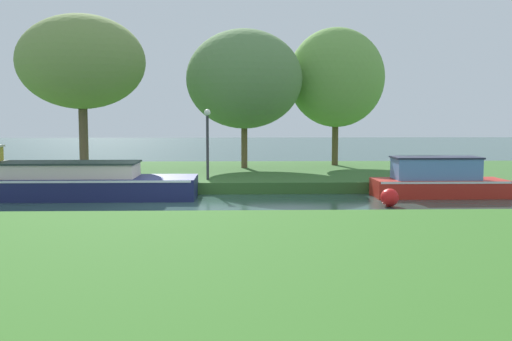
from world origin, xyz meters
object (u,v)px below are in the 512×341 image
willow_tree_centre (244,79)px  willow_tree_right (336,78)px  willow_tree_left (81,62)px  navy_barge (62,181)px  channel_buoy (390,198)px  lamp_post (207,135)px  mooring_post_near (393,171)px  red_narrowboat (437,180)px

willow_tree_centre → willow_tree_right: willow_tree_right is taller
willow_tree_left → willow_tree_right: (10.95, 3.16, -0.39)m
willow_tree_centre → navy_barge: bearing=-132.5°
navy_barge → channel_buoy: size_ratio=15.25×
lamp_post → mooring_post_near: size_ratio=3.56×
red_narrowboat → channel_buoy: size_ratio=8.01×
lamp_post → channel_buoy: bearing=-36.0°
navy_barge → channel_buoy: 10.53m
willow_tree_centre → mooring_post_near: willow_tree_centre is taller
willow_tree_right → lamp_post: 8.74m
navy_barge → willow_tree_left: (-0.56, 4.90, 4.33)m
navy_barge → willow_tree_centre: willow_tree_centre is taller
willow_tree_left → mooring_post_near: bearing=-17.0°
willow_tree_left → lamp_post: bearing=-29.6°
navy_barge → mooring_post_near: (11.30, 1.27, 0.20)m
navy_barge → willow_tree_centre: 9.76m
navy_barge → mooring_post_near: navy_barge is taller
willow_tree_left → red_narrowboat: bearing=-20.6°
willow_tree_left → navy_barge: bearing=-83.5°
red_narrowboat → mooring_post_near: 1.75m
lamp_post → red_narrowboat: bearing=-13.9°
willow_tree_right → mooring_post_near: 7.80m
navy_barge → red_narrowboat: navy_barge is taller
lamp_post → mooring_post_near: lamp_post is taller
red_narrowboat → mooring_post_near: red_narrowboat is taller
willow_tree_centre → willow_tree_right: size_ratio=0.95×
navy_barge → red_narrowboat: 12.48m
willow_tree_centre → willow_tree_right: 4.55m
willow_tree_left → willow_tree_centre: (6.64, 1.74, -0.56)m
mooring_post_near → channel_buoy: bearing=-106.1°
willow_tree_centre → willow_tree_left: bearing=-165.3°
mooring_post_near → willow_tree_right: bearing=97.6°
red_narrowboat → willow_tree_left: 14.59m
willow_tree_right → red_narrowboat: bearing=-75.5°
red_narrowboat → lamp_post: (-7.79, 1.93, 1.48)m
willow_tree_right → channel_buoy: willow_tree_right is taller
lamp_post → navy_barge: bearing=-157.7°
willow_tree_centre → channel_buoy: willow_tree_centre is taller
lamp_post → channel_buoy: (5.62, -4.08, -1.76)m
red_narrowboat → willow_tree_centre: size_ratio=0.71×
red_narrowboat → willow_tree_centre: 9.97m
navy_barge → willow_tree_right: bearing=37.8°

